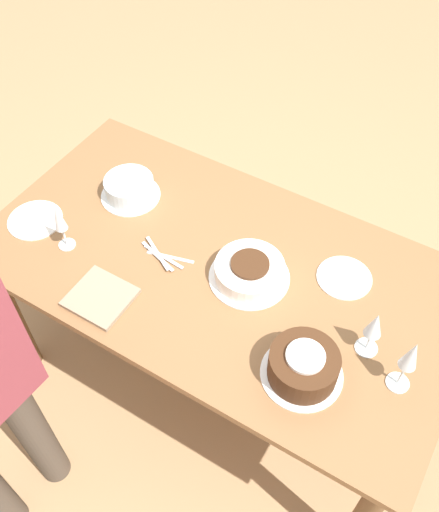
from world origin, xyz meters
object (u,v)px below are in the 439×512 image
at_px(wine_glass_extra, 59,219).
at_px(wine_glass_far, 411,357).
at_px(wine_glass_near, 374,327).
at_px(cake_back_decorated, 130,188).
at_px(cake_center_white, 250,271).
at_px(cake_front_chocolate, 303,366).

bearing_deg(wine_glass_extra, wine_glass_far, 4.37).
distance_m(wine_glass_near, wine_glass_extra, 1.07).
height_order(cake_back_decorated, wine_glass_extra, wine_glass_extra).
bearing_deg(wine_glass_far, wine_glass_extra, -175.63).
relative_size(wine_glass_far, wine_glass_extra, 1.08).
relative_size(wine_glass_near, wine_glass_extra, 0.89).
distance_m(cake_center_white, cake_back_decorated, 0.58).
xyz_separation_m(wine_glass_near, wine_glass_far, (0.12, -0.06, 0.03)).
xyz_separation_m(cake_front_chocolate, cake_back_decorated, (-0.88, 0.34, -0.01)).
xyz_separation_m(cake_center_white, cake_back_decorated, (-0.57, 0.11, 0.00)).
relative_size(cake_center_white, wine_glass_extra, 1.33).
bearing_deg(wine_glass_near, wine_glass_far, -27.13).
xyz_separation_m(cake_center_white, wine_glass_far, (0.56, -0.12, 0.12)).
xyz_separation_m(cake_back_decorated, wine_glass_near, (1.01, -0.16, 0.08)).
bearing_deg(wine_glass_extra, cake_back_decorated, 82.13).
xyz_separation_m(cake_center_white, wine_glass_extra, (-0.62, -0.21, 0.10)).
distance_m(cake_front_chocolate, wine_glass_extra, 0.93).
bearing_deg(wine_glass_far, cake_back_decorated, 168.86).
bearing_deg(cake_front_chocolate, cake_center_white, 142.72).
relative_size(cake_front_chocolate, cake_back_decorated, 1.10).
height_order(cake_center_white, cake_front_chocolate, cake_front_chocolate).
bearing_deg(wine_glass_extra, cake_front_chocolate, -1.80).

